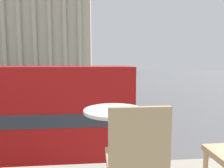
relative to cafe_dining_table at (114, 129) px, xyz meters
name	(u,v)px	position (x,y,z in m)	size (l,w,h in m)	color
cafe_dining_table	(114,129)	(0.00, 0.00, 0.00)	(0.60, 0.60, 0.73)	#2D2D30
cafe_chair_0	(136,159)	(0.09, -0.58, -0.02)	(0.40, 0.40, 0.91)	tan
plaza_building_left	(42,31)	(-12.13, 46.35, 7.87)	(23.07, 12.42, 23.32)	beige
traffic_light_near	(42,98)	(-3.32, 10.25, -1.47)	(0.42, 0.24, 3.51)	black
traffic_light_mid	(87,85)	(-0.92, 18.59, -1.64)	(0.42, 0.24, 3.24)	black
car_navy	(99,97)	(0.29, 19.64, -3.08)	(4.20, 1.93, 1.35)	black
pedestrian_olive	(116,92)	(2.29, 20.78, -2.79)	(0.32, 0.32, 1.71)	#282B33
pedestrian_yellow	(13,97)	(-8.47, 18.95, -2.83)	(0.32, 0.32, 1.66)	#282B33
pedestrian_white	(120,84)	(3.84, 29.44, -2.76)	(0.32, 0.32, 1.75)	#282B33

